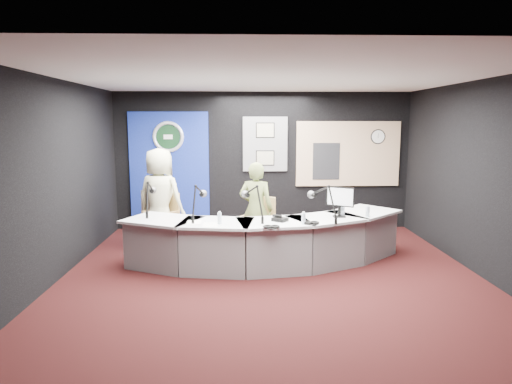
{
  "coord_description": "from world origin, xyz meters",
  "views": [
    {
      "loc": [
        -0.41,
        -6.31,
        2.19
      ],
      "look_at": [
        -0.2,
        0.8,
        1.1
      ],
      "focal_mm": 32.0,
      "sensor_mm": 36.0,
      "label": 1
    }
  ],
  "objects_px": {
    "broadcast_desk": "(266,241)",
    "person_woman": "(256,209)",
    "armchair_right": "(256,230)",
    "person_man": "(160,198)",
    "armchair_left": "(161,222)"
  },
  "relations": [
    {
      "from": "person_woman",
      "to": "armchair_right",
      "type": "bearing_deg",
      "value": -0.0
    },
    {
      "from": "broadcast_desk",
      "to": "person_man",
      "type": "distance_m",
      "value": 2.15
    },
    {
      "from": "armchair_left",
      "to": "armchair_right",
      "type": "relative_size",
      "value": 1.06
    },
    {
      "from": "armchair_right",
      "to": "person_man",
      "type": "relative_size",
      "value": 0.49
    },
    {
      "from": "armchair_right",
      "to": "armchair_left",
      "type": "bearing_deg",
      "value": -166.09
    },
    {
      "from": "broadcast_desk",
      "to": "armchair_left",
      "type": "height_order",
      "value": "armchair_left"
    },
    {
      "from": "person_woman",
      "to": "broadcast_desk",
      "type": "bearing_deg",
      "value": 121.55
    },
    {
      "from": "broadcast_desk",
      "to": "person_woman",
      "type": "distance_m",
      "value": 0.66
    },
    {
      "from": "broadcast_desk",
      "to": "armchair_right",
      "type": "relative_size",
      "value": 5.23
    },
    {
      "from": "armchair_left",
      "to": "broadcast_desk",
      "type": "bearing_deg",
      "value": 8.92
    },
    {
      "from": "broadcast_desk",
      "to": "armchair_left",
      "type": "distance_m",
      "value": 2.09
    },
    {
      "from": "armchair_left",
      "to": "person_woman",
      "type": "relative_size",
      "value": 0.58
    },
    {
      "from": "armchair_right",
      "to": "broadcast_desk",
      "type": "bearing_deg",
      "value": -42.28
    },
    {
      "from": "armchair_right",
      "to": "person_woman",
      "type": "distance_m",
      "value": 0.35
    },
    {
      "from": "armchair_left",
      "to": "person_woman",
      "type": "distance_m",
      "value": 1.78
    }
  ]
}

